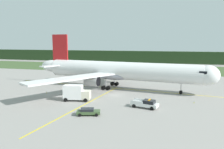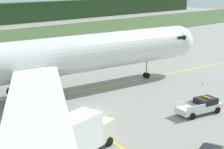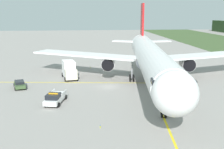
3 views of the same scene
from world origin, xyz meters
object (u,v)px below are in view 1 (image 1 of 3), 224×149
object	(u,v)px
catering_truck	(76,93)
staff_car	(88,111)
airliner	(118,71)
ops_pickup_truck	(145,104)

from	to	relation	value
catering_truck	staff_car	bearing A→B (deg)	-54.09
airliner	catering_truck	bearing A→B (deg)	-111.84
staff_car	catering_truck	bearing A→B (deg)	125.91
ops_pickup_truck	catering_truck	bearing A→B (deg)	174.61
ops_pickup_truck	catering_truck	size ratio (longest dim) A/B	0.92
ops_pickup_truck	catering_truck	xyz separation A→B (m)	(-16.56, 1.56, 1.02)
catering_truck	staff_car	xyz separation A→B (m)	(6.54, -9.04, -1.22)
airliner	staff_car	world-z (taller)	airliner
staff_car	ops_pickup_truck	bearing A→B (deg)	36.72
airliner	catering_truck	size ratio (longest dim) A/B	8.34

